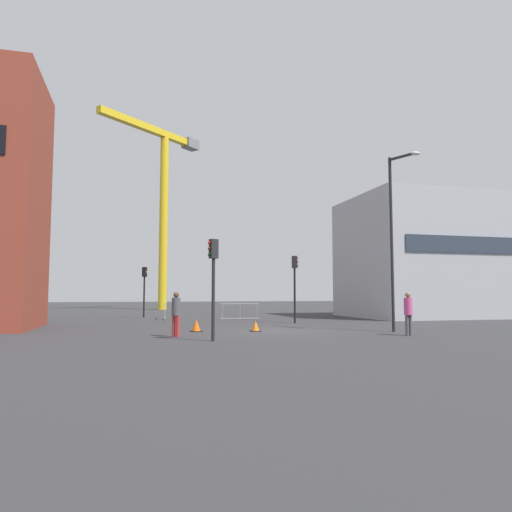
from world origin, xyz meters
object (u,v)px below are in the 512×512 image
object	(u,v)px
traffic_light_far	(295,278)
traffic_cone_striped	(256,326)
pedestrian_waiting	(176,311)
traffic_cone_orange	(196,326)
construction_crane	(163,190)
streetlamp_tall	(395,229)
traffic_light_verge	(144,283)
pedestrian_walking	(408,310)
traffic_light_island	(213,272)

from	to	relation	value
traffic_light_far	traffic_cone_striped	distance (m)	6.87
pedestrian_waiting	traffic_cone_orange	bearing A→B (deg)	65.01
traffic_light_far	traffic_cone_orange	distance (m)	8.23
construction_crane	traffic_cone_striped	bearing A→B (deg)	-85.15
streetlamp_tall	traffic_cone_striped	xyz separation A→B (m)	(-5.98, 1.91, -4.38)
construction_crane	traffic_light_verge	world-z (taller)	construction_crane
pedestrian_walking	traffic_cone_orange	xyz separation A→B (m)	(-8.08, 4.21, -0.77)
pedestrian_waiting	traffic_cone_striped	distance (m)	4.22
traffic_light_verge	traffic_cone_striped	world-z (taller)	traffic_light_verge
traffic_cone_striped	pedestrian_walking	bearing A→B (deg)	-33.69
construction_crane	traffic_cone_striped	distance (m)	32.76
traffic_light_island	pedestrian_waiting	bearing A→B (deg)	119.54
pedestrian_waiting	traffic_cone_orange	world-z (taller)	pedestrian_waiting
traffic_light_island	pedestrian_waiting	distance (m)	2.73
traffic_light_island	traffic_cone_orange	size ratio (longest dim) A/B	6.72
construction_crane	pedestrian_walking	xyz separation A→B (m)	(8.03, -33.77, -11.82)
construction_crane	streetlamp_tall	bearing A→B (deg)	-75.07
traffic_light_far	pedestrian_walking	bearing A→B (deg)	-78.84
construction_crane	traffic_light_island	xyz separation A→B (m)	(-0.02, -33.96, -10.36)
pedestrian_walking	traffic_light_verge	bearing A→B (deg)	119.67
streetlamp_tall	traffic_light_far	world-z (taller)	streetlamp_tall
pedestrian_waiting	traffic_cone_orange	distance (m)	2.75
construction_crane	traffic_light_verge	size ratio (longest dim) A/B	5.43
traffic_light_island	traffic_light_far	xyz separation A→B (m)	(6.30, 9.10, 0.14)
traffic_light_island	pedestrian_waiting	xyz separation A→B (m)	(-1.14, 2.01, -1.45)
pedestrian_walking	traffic_cone_striped	xyz separation A→B (m)	(-5.48, 3.65, -0.81)
traffic_light_far	pedestrian_waiting	distance (m)	10.40
traffic_light_verge	construction_crane	bearing A→B (deg)	82.63
pedestrian_walking	traffic_cone_orange	size ratio (longest dim) A/B	3.21
traffic_light_island	traffic_light_verge	xyz separation A→B (m)	(-2.05, 17.93, -0.04)
pedestrian_walking	traffic_cone_striped	distance (m)	6.63
traffic_cone_orange	traffic_light_far	bearing A→B (deg)	36.60
traffic_light_verge	traffic_light_island	bearing A→B (deg)	-83.48
traffic_cone_orange	pedestrian_waiting	bearing A→B (deg)	-114.99
traffic_cone_orange	streetlamp_tall	bearing A→B (deg)	-16.06
traffic_cone_orange	traffic_cone_striped	distance (m)	2.67
traffic_light_verge	pedestrian_walking	bearing A→B (deg)	-60.33
traffic_light_island	traffic_light_far	world-z (taller)	traffic_light_far
construction_crane	pedestrian_waiting	xyz separation A→B (m)	(-1.16, -31.95, -11.81)
traffic_light_verge	traffic_light_far	bearing A→B (deg)	-46.61
traffic_light_verge	pedestrian_walking	size ratio (longest dim) A/B	2.05
pedestrian_waiting	streetlamp_tall	bearing A→B (deg)	-0.48
construction_crane	pedestrian_walking	world-z (taller)	construction_crane
pedestrian_walking	traffic_cone_striped	size ratio (longest dim) A/B	3.68
traffic_light_verge	traffic_cone_orange	size ratio (longest dim) A/B	6.60
traffic_light_island	pedestrian_walking	distance (m)	8.19
construction_crane	traffic_light_island	size ratio (longest dim) A/B	5.33
traffic_light_far	construction_crane	bearing A→B (deg)	104.16
traffic_cone_orange	traffic_cone_striped	size ratio (longest dim) A/B	1.14
pedestrian_walking	traffic_cone_striped	world-z (taller)	pedestrian_walking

